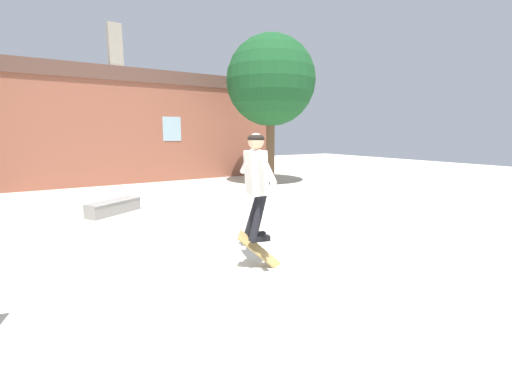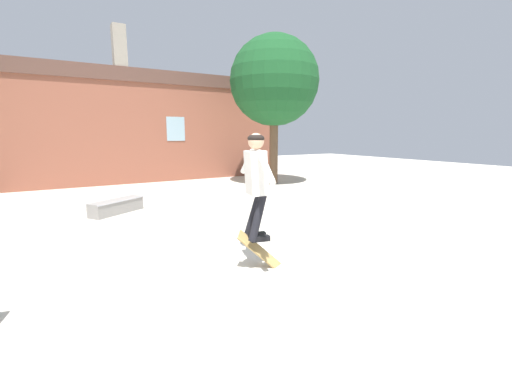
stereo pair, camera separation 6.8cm
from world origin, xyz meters
The scene contains 6 objects.
ground_plane centered at (0.00, 0.00, 0.00)m, with size 40.00×40.00×0.00m, color beige.
building_backdrop centered at (0.01, 9.70, 2.15)m, with size 14.63×0.52×5.49m.
tree_right centered at (5.06, 6.94, 3.62)m, with size 3.12×3.12×5.20m.
skate_ledge centered at (-0.68, 4.82, 0.16)m, with size 1.29×1.02×0.32m.
skater centered at (0.43, 0.41, 1.25)m, with size 0.38×1.31×1.43m.
skateboard_flipping centered at (0.49, 0.37, 0.21)m, with size 0.71×0.37×0.65m.
Camera 2 is at (-1.85, -3.44, 1.82)m, focal length 24.00 mm.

